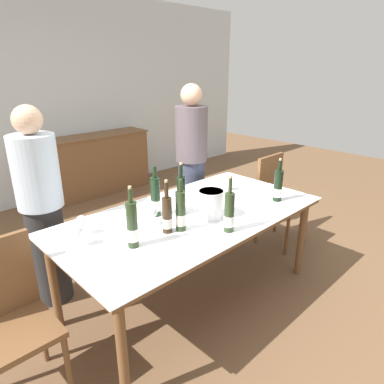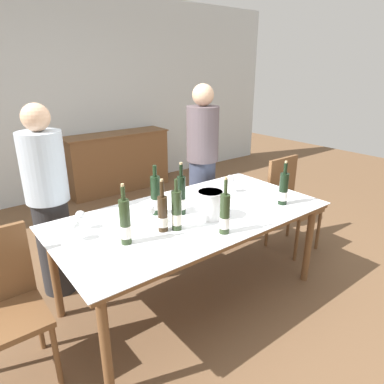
{
  "view_description": "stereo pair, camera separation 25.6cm",
  "coord_description": "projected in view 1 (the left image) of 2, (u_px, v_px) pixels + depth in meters",
  "views": [
    {
      "loc": [
        -1.67,
        -1.73,
        1.83
      ],
      "look_at": [
        0.0,
        0.0,
        0.94
      ],
      "focal_mm": 32.0,
      "sensor_mm": 36.0,
      "label": 1
    },
    {
      "loc": [
        -1.48,
        -1.89,
        1.83
      ],
      "look_at": [
        0.0,
        0.0,
        0.94
      ],
      "focal_mm": 32.0,
      "sensor_mm": 36.0,
      "label": 2
    }
  ],
  "objects": [
    {
      "name": "chair_left_end",
      "position": [
        6.0,
        313.0,
        1.88
      ],
      "size": [
        0.42,
        0.42,
        0.95
      ],
      "color": "brown",
      "rests_on": "ground_plane"
    },
    {
      "name": "chair_right_end",
      "position": [
        276.0,
        194.0,
        3.64
      ],
      "size": [
        0.42,
        0.42,
        0.95
      ],
      "color": "brown",
      "rests_on": "ground_plane"
    },
    {
      "name": "wine_bottle_6",
      "position": [
        278.0,
        186.0,
        2.85
      ],
      "size": [
        0.07,
        0.07,
        0.37
      ],
      "color": "black",
      "rests_on": "dining_table"
    },
    {
      "name": "person_guest_left",
      "position": [
        191.0,
        165.0,
        3.6
      ],
      "size": [
        0.33,
        0.33,
        1.66
      ],
      "color": "#383F56",
      "rests_on": "ground_plane"
    },
    {
      "name": "wine_glass_2",
      "position": [
        82.0,
        221.0,
        2.28
      ],
      "size": [
        0.07,
        0.07,
        0.14
      ],
      "color": "white",
      "rests_on": "dining_table"
    },
    {
      "name": "wine_glass_0",
      "position": [
        224.0,
        179.0,
        3.07
      ],
      "size": [
        0.08,
        0.08,
        0.16
      ],
      "color": "white",
      "rests_on": "dining_table"
    },
    {
      "name": "wine_bottle_1",
      "position": [
        155.0,
        198.0,
        2.55
      ],
      "size": [
        0.08,
        0.08,
        0.39
      ],
      "color": "black",
      "rests_on": "dining_table"
    },
    {
      "name": "wine_bottle_5",
      "position": [
        181.0,
        212.0,
        2.33
      ],
      "size": [
        0.07,
        0.07,
        0.37
      ],
      "color": "#28381E",
      "rests_on": "dining_table"
    },
    {
      "name": "wine_glass_3",
      "position": [
        152.0,
        213.0,
        2.4
      ],
      "size": [
        0.08,
        0.08,
        0.14
      ],
      "color": "white",
      "rests_on": "dining_table"
    },
    {
      "name": "wine_glass_1",
      "position": [
        77.0,
        232.0,
        2.13
      ],
      "size": [
        0.08,
        0.08,
        0.15
      ],
      "color": "white",
      "rests_on": "dining_table"
    },
    {
      "name": "person_host",
      "position": [
        42.0,
        210.0,
        2.6
      ],
      "size": [
        0.33,
        0.33,
        1.58
      ],
      "color": "#262628",
      "rests_on": "ground_plane"
    },
    {
      "name": "sideboard_cabinet",
      "position": [
        97.0,
        164.0,
        5.12
      ],
      "size": [
        1.59,
        0.46,
        0.88
      ],
      "color": "brown",
      "rests_on": "ground_plane"
    },
    {
      "name": "wine_bottle_0",
      "position": [
        132.0,
        226.0,
        2.11
      ],
      "size": [
        0.07,
        0.07,
        0.4
      ],
      "color": "#28381E",
      "rests_on": "dining_table"
    },
    {
      "name": "dining_table",
      "position": [
        192.0,
        221.0,
        2.65
      ],
      "size": [
        2.09,
        1.07,
        0.76
      ],
      "color": "brown",
      "rests_on": "ground_plane"
    },
    {
      "name": "wine_bottle_4",
      "position": [
        181.0,
        197.0,
        2.57
      ],
      "size": [
        0.07,
        0.07,
        0.41
      ],
      "color": "black",
      "rests_on": "dining_table"
    },
    {
      "name": "ground_plane",
      "position": [
        192.0,
        296.0,
        2.89
      ],
      "size": [
        12.0,
        12.0,
        0.0
      ],
      "primitive_type": "plane",
      "color": "brown"
    },
    {
      "name": "ice_bucket",
      "position": [
        211.0,
        203.0,
        2.54
      ],
      "size": [
        0.19,
        0.19,
        0.21
      ],
      "color": "white",
      "rests_on": "dining_table"
    },
    {
      "name": "wine_bottle_2",
      "position": [
        229.0,
        213.0,
        2.31
      ],
      "size": [
        0.07,
        0.07,
        0.4
      ],
      "color": "#28381E",
      "rests_on": "dining_table"
    },
    {
      "name": "wine_bottle_3",
      "position": [
        167.0,
        215.0,
        2.3
      ],
      "size": [
        0.07,
        0.07,
        0.37
      ],
      "color": "#332314",
      "rests_on": "dining_table"
    },
    {
      "name": "back_wall",
      "position": [
        28.0,
        100.0,
        4.49
      ],
      "size": [
        8.0,
        0.1,
        2.8
      ],
      "color": "silver",
      "rests_on": "ground_plane"
    }
  ]
}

